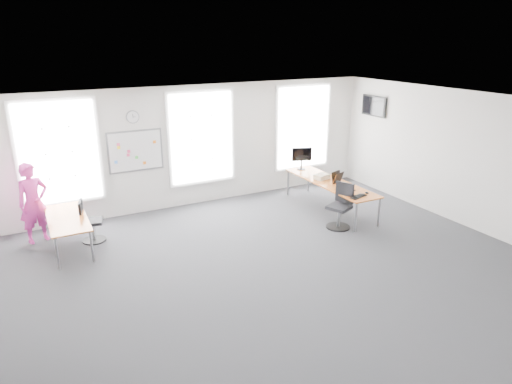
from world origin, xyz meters
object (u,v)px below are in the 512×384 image
chair_right (340,208)px  monitor (302,156)px  keyboard (358,197)px  desk_left (67,220)px  desk_right (330,184)px  headphones (347,186)px  chair_left (90,224)px  person (34,203)px

chair_right → monitor: size_ratio=1.71×
keyboard → desk_left: bearing=144.3°
desk_right → desk_left: bearing=173.7°
desk_left → headphones: headphones is taller
headphones → monitor: (-0.11, 1.81, 0.31)m
chair_left → keyboard: bearing=-96.5°
keyboard → headphones: headphones is taller
chair_left → headphones: (5.64, -1.36, 0.36)m
person → monitor: person is taller
chair_right → desk_right: bearing=132.9°
chair_left → headphones: chair_left is taller
chair_right → chair_left: size_ratio=1.12×
desk_right → chair_left: chair_left is taller
person → keyboard: 6.89m
desk_right → monitor: monitor is taller
chair_right → keyboard: size_ratio=2.36×
headphones → monitor: monitor is taller
person → headphones: (6.61, -1.90, -0.08)m
keyboard → headphones: 0.66m
desk_right → headphones: (0.08, -0.56, 0.09)m
desk_right → headphones: bearing=-81.4°
chair_right → chair_left: bearing=-132.8°
keyboard → headphones: bearing=54.0°
chair_left → desk_right: bearing=-84.6°
chair_right → keyboard: chair_right is taller
desk_left → chair_left: size_ratio=2.02×
desk_right → person: size_ratio=1.74×
chair_left → monitor: (5.53, 0.45, 0.67)m
chair_left → person: 1.20m
chair_right → keyboard: 0.47m
chair_left → keyboard: chair_left is taller
chair_left → chair_right: bearing=-96.0°
desk_left → keyboard: 6.14m
desk_left → headphones: (6.06, -1.21, 0.15)m
desk_left → chair_left: (0.42, 0.15, -0.21)m
chair_left → person: bearing=74.5°
headphones → keyboard: bearing=-124.9°
desk_right → keyboard: (-0.12, -1.19, 0.06)m
desk_left → chair_right: chair_right is taller
keyboard → monitor: monitor is taller
headphones → monitor: 1.84m
desk_left → headphones: 6.18m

